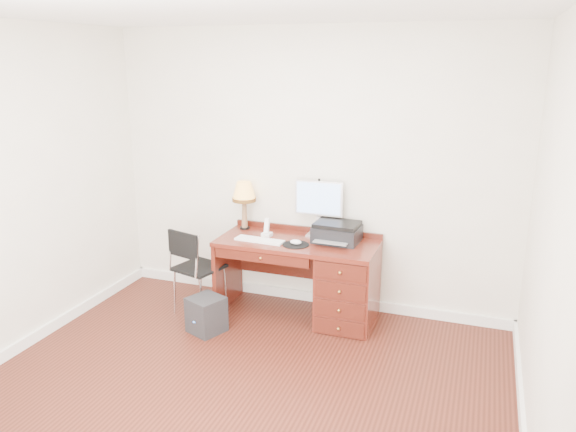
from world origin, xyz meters
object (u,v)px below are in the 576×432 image
at_px(chair, 195,263).
at_px(equipment_box, 206,315).
at_px(desk, 330,279).
at_px(leg_lamp, 244,194).
at_px(monitor, 319,201).
at_px(phone, 267,231).
at_px(printer, 337,232).

height_order(chair, equipment_box, chair).
bearing_deg(desk, leg_lamp, 168.71).
xyz_separation_m(monitor, chair, (-1.05, -0.55, -0.57)).
bearing_deg(phone, desk, 3.15).
height_order(desk, leg_lamp, leg_lamp).
distance_m(monitor, phone, 0.57).
relative_size(printer, chair, 0.50).
xyz_separation_m(printer, chair, (-1.27, -0.42, -0.32)).
relative_size(monitor, equipment_box, 1.63).
distance_m(monitor, leg_lamp, 0.76).
bearing_deg(monitor, chair, -153.53).
relative_size(desk, monitor, 2.81).
distance_m(printer, leg_lamp, 1.01).
bearing_deg(phone, equipment_box, -112.91).
distance_m(desk, printer, 0.44).
relative_size(leg_lamp, phone, 2.65).
distance_m(printer, chair, 1.38).
height_order(printer, chair, printer).
distance_m(chair, equipment_box, 0.53).
xyz_separation_m(phone, chair, (-0.60, -0.34, -0.28)).
distance_m(printer, equipment_box, 1.42).
height_order(monitor, leg_lamp, monitor).
bearing_deg(printer, equipment_box, -141.85).
relative_size(desk, equipment_box, 4.58).
xyz_separation_m(chair, equipment_box, (0.26, -0.30, -0.36)).
bearing_deg(equipment_box, desk, 54.64).
bearing_deg(desk, chair, -165.77).
distance_m(leg_lamp, phone, 0.46).
distance_m(desk, chair, 1.29).
distance_m(monitor, chair, 1.32).
height_order(desk, phone, phone).
bearing_deg(leg_lamp, equipment_box, -92.80).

